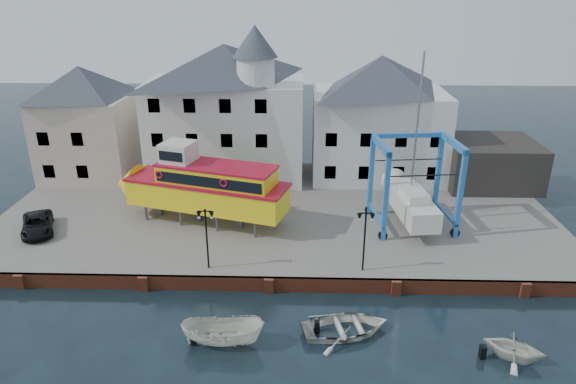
{
  "coord_description": "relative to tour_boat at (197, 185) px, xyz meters",
  "views": [
    {
      "loc": [
        2.03,
        -27.63,
        18.37
      ],
      "look_at": [
        1.0,
        7.0,
        4.0
      ],
      "focal_mm": 32.0,
      "sensor_mm": 36.0,
      "label": 1
    }
  ],
  "objects": [
    {
      "name": "motorboat_a",
      "position": [
        3.81,
        -13.39,
        -3.92
      ],
      "size": [
        4.52,
        1.71,
        1.75
      ],
      "primitive_type": "imported",
      "rotation": [
        0.0,
        0.0,
        1.57
      ],
      "color": "silver",
      "rests_on": "ground"
    },
    {
      "name": "shed_dark",
      "position": [
        24.96,
        8.73,
        -0.92
      ],
      "size": [
        8.0,
        7.0,
        4.0
      ],
      "primitive_type": "cube",
      "color": "#262422",
      "rests_on": "hardstanding"
    },
    {
      "name": "tour_boat",
      "position": [
        0.0,
        0.0,
        0.0
      ],
      "size": [
        14.6,
        7.37,
        6.2
      ],
      "rotation": [
        0.0,
        0.0,
        -0.3
      ],
      "color": "#59595E",
      "rests_on": "hardstanding"
    },
    {
      "name": "building_white_right",
      "position": [
        14.96,
        10.73,
        2.68
      ],
      "size": [
        12.0,
        8.0,
        11.2
      ],
      "color": "white",
      "rests_on": "hardstanding"
    },
    {
      "name": "hardstanding",
      "position": [
        5.96,
        2.73,
        -3.42
      ],
      "size": [
        44.0,
        22.0,
        1.0
      ],
      "primitive_type": "cube",
      "color": "slate",
      "rests_on": "ground"
    },
    {
      "name": "motorboat_c",
      "position": [
        19.13,
        -14.07,
        -3.92
      ],
      "size": [
        3.93,
        3.73,
        1.63
      ],
      "primitive_type": "imported",
      "rotation": [
        0.0,
        0.0,
        1.13
      ],
      "color": "silver",
      "rests_on": "ground"
    },
    {
      "name": "travel_lift",
      "position": [
        16.16,
        0.46,
        -0.77
      ],
      "size": [
        6.51,
        8.72,
        12.89
      ],
      "rotation": [
        0.0,
        0.0,
        0.11
      ],
      "color": "blue",
      "rests_on": "hardstanding"
    },
    {
      "name": "building_white_main",
      "position": [
        1.09,
        10.12,
        3.42
      ],
      "size": [
        14.0,
        8.3,
        14.0
      ],
      "color": "white",
      "rests_on": "hardstanding"
    },
    {
      "name": "quay_wall",
      "position": [
        5.96,
        -8.16,
        -3.42
      ],
      "size": [
        44.0,
        0.47,
        1.0
      ],
      "color": "brown",
      "rests_on": "ground"
    },
    {
      "name": "motorboat_b",
      "position": [
        10.51,
        -12.21,
        -3.92
      ],
      "size": [
        5.58,
        4.54,
        1.02
      ],
      "primitive_type": "imported",
      "rotation": [
        0.0,
        0.0,
        1.8
      ],
      "color": "silver",
      "rests_on": "ground"
    },
    {
      "name": "lamp_post_right",
      "position": [
        11.96,
        -7.07,
        0.25
      ],
      "size": [
        1.12,
        0.32,
        4.2
      ],
      "color": "black",
      "rests_on": "hardstanding"
    },
    {
      "name": "lamp_post_left",
      "position": [
        1.96,
        -7.07,
        0.25
      ],
      "size": [
        1.12,
        0.32,
        4.2
      ],
      "color": "black",
      "rests_on": "hardstanding"
    },
    {
      "name": "building_pink",
      "position": [
        -12.04,
        9.73,
        2.23
      ],
      "size": [
        8.0,
        7.0,
        10.3
      ],
      "color": "#C0A995",
      "rests_on": "hardstanding"
    },
    {
      "name": "ground",
      "position": [
        5.96,
        -8.27,
        -3.92
      ],
      "size": [
        140.0,
        140.0,
        0.0
      ],
      "primitive_type": "plane",
      "color": "black",
      "rests_on": "ground"
    },
    {
      "name": "van",
      "position": [
        -11.59,
        -2.33,
        -2.29
      ],
      "size": [
        3.77,
        4.98,
        1.26
      ],
      "primitive_type": "imported",
      "rotation": [
        0.0,
        0.0,
        0.43
      ],
      "color": "black",
      "rests_on": "hardstanding"
    }
  ]
}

